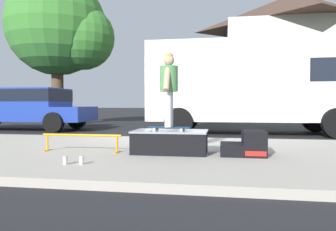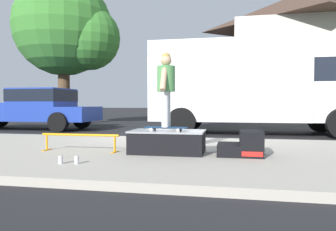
# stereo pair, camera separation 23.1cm
# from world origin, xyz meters

# --- Properties ---
(ground_plane) EXTENTS (140.00, 140.00, 0.00)m
(ground_plane) POSITION_xyz_m (0.00, 0.00, 0.00)
(ground_plane) COLOR black
(sidewalk_slab) EXTENTS (50.00, 5.00, 0.12)m
(sidewalk_slab) POSITION_xyz_m (0.00, -3.00, 0.06)
(sidewalk_slab) COLOR #A8A093
(sidewalk_slab) RESTS_ON ground
(skate_box) EXTENTS (1.34, 0.79, 0.41)m
(skate_box) POSITION_xyz_m (1.15, -3.26, 0.34)
(skate_box) COLOR black
(skate_box) RESTS_ON sidewalk_slab
(kicker_ramp) EXTENTS (0.77, 0.72, 0.43)m
(kicker_ramp) POSITION_xyz_m (2.51, -3.26, 0.30)
(kicker_ramp) COLOR black
(kicker_ramp) RESTS_ON sidewalk_slab
(grind_rail) EXTENTS (1.55, 0.28, 0.33)m
(grind_rail) POSITION_xyz_m (-0.52, -3.37, 0.37)
(grind_rail) COLOR orange
(grind_rail) RESTS_ON sidewalk_slab
(skateboard) EXTENTS (0.80, 0.28, 0.07)m
(skateboard) POSITION_xyz_m (1.13, -3.32, 0.59)
(skateboard) COLOR navy
(skateboard) RESTS_ON skate_box
(skater_kid) EXTENTS (0.32, 0.69, 1.34)m
(skater_kid) POSITION_xyz_m (1.13, -3.32, 1.39)
(skater_kid) COLOR silver
(skater_kid) RESTS_ON skateboard
(soda_can) EXTENTS (0.07, 0.07, 0.13)m
(soda_can) POSITION_xyz_m (0.03, -4.58, 0.18)
(soda_can) COLOR silver
(soda_can) RESTS_ON sidewalk_slab
(soda_can_b) EXTENTS (0.07, 0.07, 0.13)m
(soda_can_b) POSITION_xyz_m (-0.21, -4.62, 0.18)
(soda_can_b) COLOR silver
(soda_can_b) RESTS_ON sidewalk_slab
(box_truck) EXTENTS (6.91, 2.63, 3.05)m
(box_truck) POSITION_xyz_m (3.10, 2.20, 1.70)
(box_truck) COLOR silver
(box_truck) RESTS_ON ground
(pickup_truck_blue) EXTENTS (5.70, 2.09, 1.61)m
(pickup_truck_blue) POSITION_xyz_m (-5.54, 2.38, 0.89)
(pickup_truck_blue) COLOR #1E3899
(pickup_truck_blue) RESTS_ON ground
(street_tree_neighbour) EXTENTS (5.20, 4.73, 7.13)m
(street_tree_neighbour) POSITION_xyz_m (-5.55, 5.51, 4.62)
(street_tree_neighbour) COLOR brown
(street_tree_neighbour) RESTS_ON ground
(house_behind) EXTENTS (9.54, 8.23, 8.40)m
(house_behind) POSITION_xyz_m (6.90, 13.57, 4.24)
(house_behind) COLOR beige
(house_behind) RESTS_ON ground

